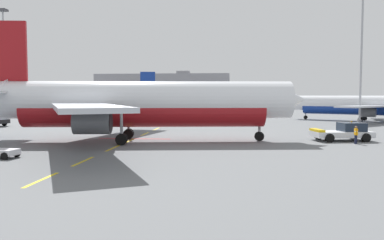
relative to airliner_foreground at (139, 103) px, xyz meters
The scene contains 10 objects.
ground 29.48m from the airliner_foreground, 44.49° to the left, with size 400.00×400.00×0.00m, color slate.
apron_paint_markings 18.97m from the airliner_foreground, 93.58° to the left, with size 8.00×97.52×0.01m.
airliner_foreground is the anchor object (origin of this frame).
pushback_tug 21.64m from the airliner_foreground, ahead, with size 6.41×4.00×2.08m.
airliner_mid_left 67.70m from the airliner_foreground, 112.16° to the left, with size 31.81×31.29×11.17m.
airliner_far_center 48.14m from the airliner_foreground, 47.44° to the left, with size 25.18×23.82×9.27m.
ground_crew_worker 21.84m from the airliner_foreground, ahead, with size 0.32×0.70×1.76m.
apron_light_mast_near 62.99m from the airliner_foreground, 133.34° to the left, with size 1.80×1.80×24.39m.
apron_light_mast_far 45.44m from the airliner_foreground, 43.49° to the left, with size 1.80×1.80×29.90m.
terminal_satellite 144.18m from the airliner_foreground, 99.11° to the left, with size 62.15×19.04×16.23m.
Camera 1 is at (28.67, -19.07, 4.76)m, focal length 35.92 mm.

